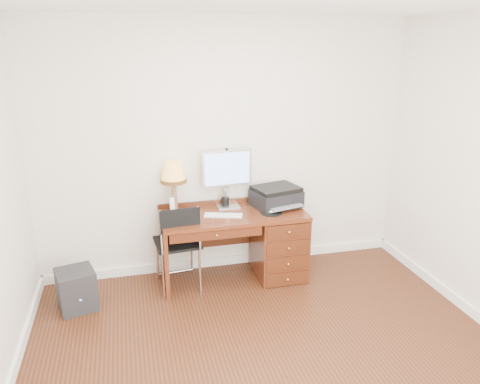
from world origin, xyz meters
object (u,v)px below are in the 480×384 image
object	(u,v)px
leg_lamp	(173,175)
chair	(178,239)
phone	(172,211)
desk	(262,240)
monitor	(227,171)
printer	(276,196)
equipment_box	(77,289)

from	to	relation	value
leg_lamp	chair	bearing A→B (deg)	-92.49
phone	leg_lamp	bearing A→B (deg)	64.02
desk	monitor	size ratio (longest dim) A/B	2.45
desk	printer	world-z (taller)	printer
phone	monitor	bearing A→B (deg)	7.22
leg_lamp	chair	world-z (taller)	leg_lamp
printer	leg_lamp	xyz separation A→B (m)	(-1.08, 0.07, 0.29)
phone	equipment_box	bearing A→B (deg)	-171.88
monitor	equipment_box	distance (m)	1.89
leg_lamp	desk	bearing A→B (deg)	-10.82
printer	monitor	bearing A→B (deg)	151.80
printer	phone	xyz separation A→B (m)	(-1.12, -0.04, -0.05)
monitor	chair	size ratio (longest dim) A/B	0.66
monitor	phone	distance (m)	0.71
monitor	phone	world-z (taller)	monitor
equipment_box	monitor	bearing A→B (deg)	0.30
chair	equipment_box	world-z (taller)	chair
desk	monitor	bearing A→B (deg)	145.43
leg_lamp	phone	bearing A→B (deg)	-108.00
desk	equipment_box	distance (m)	1.93
leg_lamp	phone	xyz separation A→B (m)	(-0.04, -0.11, -0.34)
leg_lamp	chair	xyz separation A→B (m)	(-0.01, -0.27, -0.59)
desk	monitor	world-z (taller)	monitor
monitor	chair	world-z (taller)	monitor
printer	leg_lamp	size ratio (longest dim) A/B	1.03
phone	equipment_box	size ratio (longest dim) A/B	0.49
leg_lamp	phone	world-z (taller)	leg_lamp
leg_lamp	printer	bearing A→B (deg)	-3.63
leg_lamp	chair	size ratio (longest dim) A/B	0.59
desk	phone	bearing A→B (deg)	176.13
desk	phone	distance (m)	1.02
leg_lamp	monitor	bearing A→B (deg)	5.57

